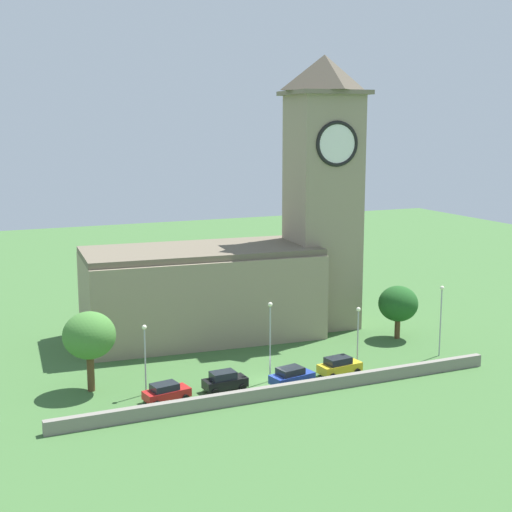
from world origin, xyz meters
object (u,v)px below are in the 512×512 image
at_px(car_black, 225,381).
at_px(streetlamp_central, 270,329).
at_px(streetlamp_west_mid, 145,348).
at_px(car_red, 166,392).
at_px(streetlamp_east_mid, 358,327).
at_px(streetlamp_east_end, 441,310).
at_px(church, 245,256).
at_px(car_yellow, 339,366).
at_px(tree_churchyard, 398,304).
at_px(car_blue, 292,376).
at_px(tree_riverside_east, 89,336).

height_order(car_black, streetlamp_central, streetlamp_central).
bearing_deg(streetlamp_west_mid, car_red, -62.61).
relative_size(streetlamp_east_mid, streetlamp_east_end, 0.83).
height_order(church, car_yellow, church).
xyz_separation_m(car_red, streetlamp_east_end, (30.31, 0.97, 4.17)).
bearing_deg(car_black, streetlamp_central, 8.28).
distance_m(church, streetlamp_east_end, 23.08).
relative_size(streetlamp_west_mid, tree_churchyard, 1.07).
relative_size(streetlamp_east_end, tree_churchyard, 1.24).
distance_m(car_red, car_yellow, 17.52).
xyz_separation_m(car_blue, streetlamp_east_mid, (8.30, 1.91, 3.37)).
bearing_deg(car_red, car_blue, -4.28).
relative_size(car_black, car_blue, 0.92).
bearing_deg(streetlamp_east_mid, car_yellow, -157.11).
xyz_separation_m(streetlamp_east_end, tree_riverside_east, (-35.90, 4.26, 0.24)).
height_order(car_black, tree_riverside_east, tree_riverside_east).
bearing_deg(car_blue, streetlamp_east_mid, 12.96).
xyz_separation_m(streetlamp_central, streetlamp_east_mid, (9.67, 0.02, -0.84)).
relative_size(car_red, streetlamp_east_end, 0.57).
distance_m(streetlamp_east_mid, tree_riverside_east, 26.20).
xyz_separation_m(church, streetlamp_west_mid, (-16.24, -15.45, -4.70)).
bearing_deg(car_red, streetlamp_west_mid, 117.39).
relative_size(church, streetlamp_east_mid, 5.29).
bearing_deg(car_black, streetlamp_east_mid, 2.90).
bearing_deg(car_black, car_red, -177.19).
height_order(church, streetlamp_west_mid, church).
height_order(car_blue, tree_riverside_east, tree_riverside_east).
relative_size(church, streetlamp_west_mid, 5.10).
distance_m(streetlamp_east_mid, tree_churchyard, 12.04).
height_order(streetlamp_west_mid, streetlamp_central, streetlamp_central).
xyz_separation_m(car_blue, streetlamp_west_mid, (-13.16, 3.23, 3.51)).
distance_m(car_black, streetlamp_east_end, 25.00).
xyz_separation_m(tree_churchyard, tree_riverside_east, (-35.51, -2.97, 1.21)).
bearing_deg(church, car_blue, -99.38).
height_order(car_red, tree_churchyard, tree_churchyard).
xyz_separation_m(church, streetlamp_central, (-4.45, -16.79, -3.99)).
xyz_separation_m(streetlamp_east_mid, tree_churchyard, (9.67, 7.18, -0.23)).
xyz_separation_m(car_black, car_yellow, (11.86, -0.42, -0.01)).
relative_size(car_red, streetlamp_east_mid, 0.69).
bearing_deg(car_black, streetlamp_west_mid, 163.33).
relative_size(car_blue, car_yellow, 0.99).
bearing_deg(streetlamp_east_mid, car_red, -177.13).
bearing_deg(tree_riverside_east, car_red, -43.07).
relative_size(streetlamp_west_mid, tree_riverside_east, 0.87).
height_order(car_yellow, streetlamp_central, streetlamp_central).
distance_m(streetlamp_central, tree_riverside_east, 16.72).
xyz_separation_m(car_red, car_black, (5.66, 0.28, 0.11)).
bearing_deg(car_blue, church, 80.62).
relative_size(tree_churchyard, tree_riverside_east, 0.82).
height_order(car_red, car_yellow, car_yellow).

